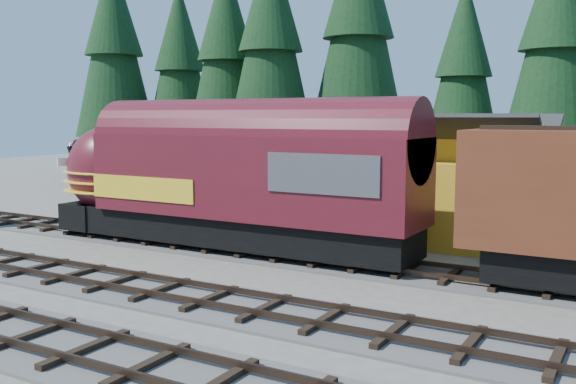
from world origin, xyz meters
The scene contains 8 objects.
ground centered at (0.00, 0.00, 0.00)m, with size 120.00×120.00×0.00m, color #6B665B.
track_spur centered at (-10.00, 18.00, 0.06)m, with size 32.00×3.20×0.33m.
depot centered at (0.00, 10.50, 2.96)m, with size 12.80×7.00×5.30m.
conifer_backdrop centered at (1.92, 24.69, 10.00)m, with size 80.29×22.21×17.26m.
locomotive centered at (-4.86, 4.00, 2.57)m, with size 16.22×3.22×4.41m.
caboose centered at (-17.85, 18.00, 2.80)m, with size 10.97×3.18×5.71m.
pickup_truck_a centered at (-7.61, 10.48, 0.92)m, with size 3.06×6.64×1.85m, color black.
pickup_truck_b centered at (-12.49, 8.86, 0.78)m, with size 2.18×5.37×1.56m, color #9FA0A6.
Camera 1 is at (9.99, -15.96, 5.21)m, focal length 40.00 mm.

